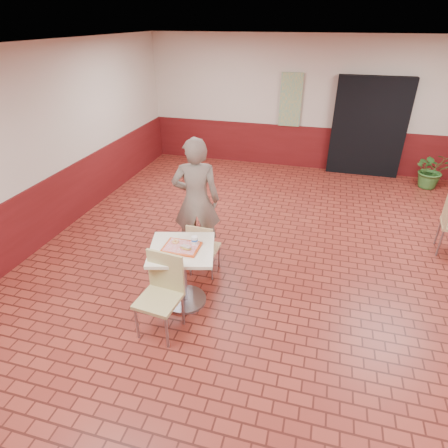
% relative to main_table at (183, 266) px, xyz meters
% --- Properties ---
extents(room_shell, '(8.01, 10.01, 3.01)m').
position_rel_main_table_xyz_m(room_shell, '(1.24, 0.56, 0.95)').
color(room_shell, maroon).
rests_on(room_shell, ground).
extents(wainscot_band, '(8.00, 10.00, 1.00)m').
position_rel_main_table_xyz_m(wainscot_band, '(1.24, 0.56, -0.05)').
color(wainscot_band, '#541011').
rests_on(wainscot_band, ground).
extents(corridor_doorway, '(1.60, 0.22, 2.20)m').
position_rel_main_table_xyz_m(corridor_doorway, '(2.44, 5.44, 0.55)').
color(corridor_doorway, black).
rests_on(corridor_doorway, ground).
extents(promo_poster, '(0.50, 0.03, 1.20)m').
position_rel_main_table_xyz_m(promo_poster, '(0.64, 5.50, 1.05)').
color(promo_poster, gray).
rests_on(promo_poster, wainscot_band).
extents(main_table, '(0.78, 0.78, 0.82)m').
position_rel_main_table_xyz_m(main_table, '(0.00, 0.00, 0.00)').
color(main_table, beige).
rests_on(main_table, ground).
extents(chair_main_front, '(0.50, 0.50, 0.99)m').
position_rel_main_table_xyz_m(chair_main_front, '(-0.07, -0.50, -0.00)').
color(chair_main_front, tan).
rests_on(chair_main_front, ground).
extents(chair_main_back, '(0.40, 0.40, 0.83)m').
position_rel_main_table_xyz_m(chair_main_back, '(0.05, 0.63, -0.09)').
color(chair_main_back, '#DCC384').
rests_on(chair_main_back, ground).
extents(customer, '(0.79, 0.63, 1.90)m').
position_rel_main_table_xyz_m(customer, '(-0.17, 1.07, 0.39)').
color(customer, '#74685A').
rests_on(customer, ground).
extents(serving_tray, '(0.43, 0.34, 0.03)m').
position_rel_main_table_xyz_m(serving_tray, '(0.00, -0.00, 0.28)').
color(serving_tray, '#C13C0E').
rests_on(serving_tray, main_table).
extents(ring_donut, '(0.11, 0.11, 0.03)m').
position_rel_main_table_xyz_m(ring_donut, '(-0.10, 0.06, 0.31)').
color(ring_donut, '#F0AA57').
rests_on(ring_donut, serving_tray).
extents(long_john_donut, '(0.16, 0.10, 0.05)m').
position_rel_main_table_xyz_m(long_john_donut, '(0.07, -0.05, 0.32)').
color(long_john_donut, gold).
rests_on(long_john_donut, serving_tray).
extents(paper_cup, '(0.08, 0.08, 0.10)m').
position_rel_main_table_xyz_m(paper_cup, '(0.14, 0.10, 0.35)').
color(paper_cup, white).
rests_on(paper_cup, serving_tray).
extents(potted_plant, '(0.80, 0.72, 0.81)m').
position_rel_main_table_xyz_m(potted_plant, '(3.84, 4.96, -0.15)').
color(potted_plant, '#38712D').
rests_on(potted_plant, ground).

